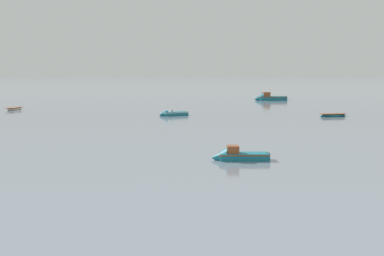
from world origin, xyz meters
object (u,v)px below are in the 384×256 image
at_px(motorboat_moored_0, 235,157).
at_px(rowboat_moored_3, 14,109).
at_px(motorboat_moored_2, 171,114).
at_px(motorboat_moored_4, 267,99).
at_px(rowboat_moored_2, 333,115).

relative_size(motorboat_moored_0, rowboat_moored_3, 1.22).
bearing_deg(motorboat_moored_0, rowboat_moored_3, -59.18).
bearing_deg(motorboat_moored_2, rowboat_moored_3, -52.58).
relative_size(rowboat_moored_3, motorboat_moored_4, 0.50).
bearing_deg(motorboat_moored_2, motorboat_moored_4, -144.15).
height_order(motorboat_moored_0, motorboat_moored_4, motorboat_moored_4).
distance_m(rowboat_moored_3, motorboat_moored_2, 27.81).
height_order(rowboat_moored_2, rowboat_moored_3, rowboat_moored_2).
bearing_deg(motorboat_moored_0, motorboat_moored_4, -100.08).
bearing_deg(rowboat_moored_2, motorboat_moored_4, -97.68).
bearing_deg(motorboat_moored_2, motorboat_moored_0, 70.19).
height_order(rowboat_moored_2, motorboat_moored_2, motorboat_moored_2).
xyz_separation_m(rowboat_moored_2, motorboat_moored_2, (-18.96, 12.11, 0.04)).
bearing_deg(motorboat_moored_2, rowboat_moored_2, 147.60).
height_order(motorboat_moored_2, motorboat_moored_4, motorboat_moored_4).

